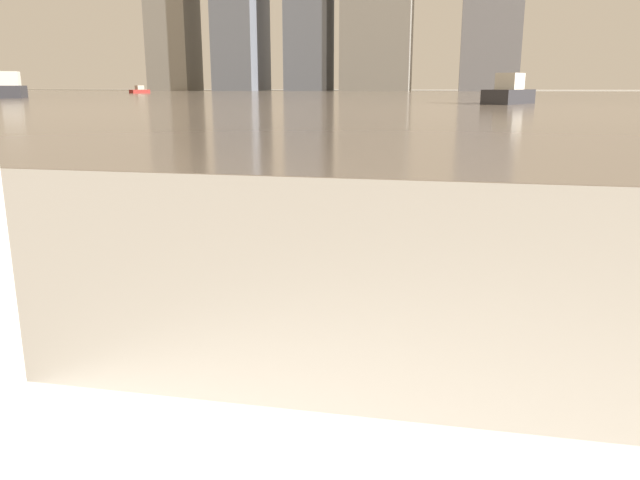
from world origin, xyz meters
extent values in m
cube|color=white|center=(-0.19, 0.83, 0.50)|extent=(0.26, 0.18, 0.04)
cube|color=white|center=(-0.19, 0.83, 0.54)|extent=(0.26, 0.18, 0.04)
cube|color=gray|center=(0.00, 62.00, 0.01)|extent=(180.00, 110.00, 0.01)
cube|color=#2D2D33|center=(-34.96, 46.31, 0.50)|extent=(4.50, 5.78, 0.98)
cube|color=silver|center=(-34.96, 46.31, 1.54)|extent=(2.27, 2.51, 1.12)
cube|color=#2D2D33|center=(3.50, 37.11, 0.40)|extent=(3.23, 4.67, 0.78)
cube|color=silver|center=(3.50, 37.11, 1.23)|extent=(1.70, 1.97, 0.89)
cube|color=maroon|center=(-39.23, 76.49, 0.24)|extent=(2.00, 2.74, 0.46)
cube|color=#B2A893|center=(-39.23, 76.49, 0.73)|extent=(1.03, 1.17, 0.52)
cube|color=gray|center=(-52.93, 118.00, 16.01)|extent=(8.23, 8.27, 32.01)
camera|label=1|loc=(0.39, 0.14, 1.02)|focal=35.00mm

